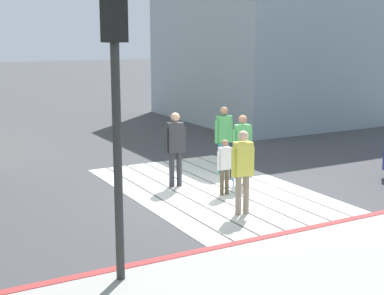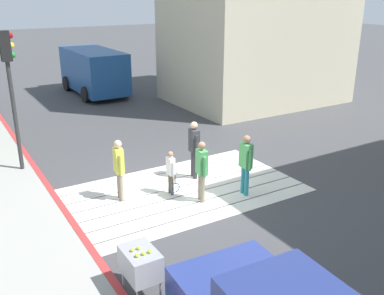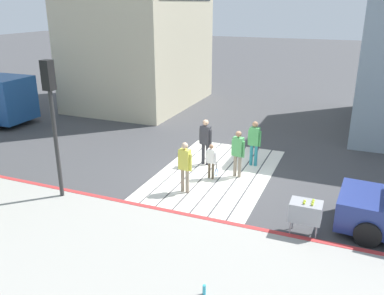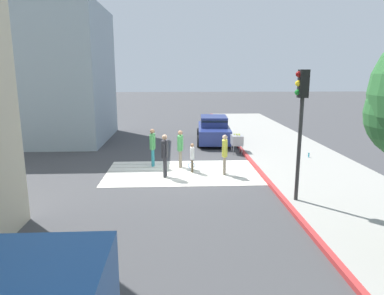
% 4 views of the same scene
% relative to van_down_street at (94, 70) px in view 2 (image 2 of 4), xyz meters
% --- Properties ---
extents(ground_plane, '(120.00, 120.00, 0.00)m').
position_rel_van_down_street_xyz_m(ground_plane, '(-1.99, -13.05, -1.28)').
color(ground_plane, '#424244').
extents(crosswalk_stripes, '(6.40, 3.80, 0.01)m').
position_rel_van_down_street_xyz_m(crosswalk_stripes, '(-1.99, -13.05, -1.27)').
color(crosswalk_stripes, silver).
rests_on(crosswalk_stripes, ground).
extents(curb_painted, '(0.16, 40.00, 0.13)m').
position_rel_van_down_street_xyz_m(curb_painted, '(-5.24, -13.05, -1.21)').
color(curb_painted, '#BC3333').
rests_on(curb_painted, ground).
extents(van_down_street, '(2.40, 5.22, 2.35)m').
position_rel_van_down_street_xyz_m(van_down_street, '(0.00, 0.00, 0.00)').
color(van_down_street, '#1E4C8C').
rests_on(van_down_street, ground).
extents(traffic_light_corner, '(0.39, 0.28, 4.24)m').
position_rel_van_down_street_xyz_m(traffic_light_corner, '(-5.57, -9.33, 1.76)').
color(traffic_light_corner, '#2D2D2D').
rests_on(traffic_light_corner, ground).
extents(tennis_ball_cart, '(0.56, 0.80, 1.02)m').
position_rel_van_down_street_xyz_m(tennis_ball_cart, '(-4.89, -16.51, -0.58)').
color(tennis_ball_cart, '#99999E').
rests_on(tennis_ball_cart, ground).
extents(pedestrian_adult_lead, '(0.27, 0.48, 1.67)m').
position_rel_van_down_street_xyz_m(pedestrian_adult_lead, '(-1.92, -13.85, -0.31)').
color(pedestrian_adult_lead, gray).
rests_on(pedestrian_adult_lead, ground).
extents(pedestrian_adult_trailing, '(0.24, 0.50, 1.70)m').
position_rel_van_down_street_xyz_m(pedestrian_adult_trailing, '(-0.69, -14.11, -0.28)').
color(pedestrian_adult_trailing, teal).
rests_on(pedestrian_adult_trailing, ground).
extents(pedestrian_adult_side, '(0.28, 0.50, 1.74)m').
position_rel_van_down_street_xyz_m(pedestrian_adult_side, '(-1.28, -12.43, -0.26)').
color(pedestrian_adult_side, '#333338').
rests_on(pedestrian_adult_side, ground).
extents(pedestrian_teen_behind, '(0.25, 0.49, 1.68)m').
position_rel_van_down_street_xyz_m(pedestrian_teen_behind, '(-3.71, -12.65, -0.30)').
color(pedestrian_teen_behind, gray).
rests_on(pedestrian_teen_behind, ground).
extents(pedestrian_child_with_racket, '(0.28, 0.38, 1.25)m').
position_rel_van_down_street_xyz_m(pedestrian_child_with_racket, '(-2.40, -13.07, -0.58)').
color(pedestrian_child_with_racket, brown).
rests_on(pedestrian_child_with_racket, ground).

